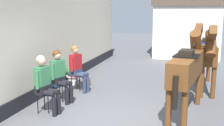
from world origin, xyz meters
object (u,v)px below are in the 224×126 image
object	(u,v)px
saddled_horse_near	(188,66)
satchel_bag	(88,82)
seated_visitor_near	(45,81)
seated_visitor_middle	(60,73)
flower_planter_farthest	(73,74)
seated_visitor_far	(77,66)
saddled_horse_far	(207,52)

from	to	relation	value
saddled_horse_near	satchel_bag	bearing A→B (deg)	148.84
saddled_horse_near	seated_visitor_near	bearing A→B (deg)	-166.37
seated_visitor_middle	flower_planter_farthest	distance (m)	1.88
seated_visitor_middle	seated_visitor_far	size ratio (longest dim) A/B	1.00
seated_visitor_far	satchel_bag	bearing A→B (deg)	87.51
seated_visitor_middle	flower_planter_farthest	xyz separation A→B (m)	(-0.41, 1.79, -0.44)
saddled_horse_far	flower_planter_farthest	world-z (taller)	saddled_horse_far
seated_visitor_near	flower_planter_farthest	bearing A→B (deg)	99.53
seated_visitor_near	seated_visitor_far	size ratio (longest dim) A/B	1.00
seated_visitor_far	flower_planter_farthest	world-z (taller)	seated_visitor_far
seated_visitor_middle	saddled_horse_near	xyz separation A→B (m)	(3.24, -0.07, 0.38)
seated_visitor_far	saddled_horse_near	size ratio (longest dim) A/B	0.47
saddled_horse_near	saddled_horse_far	distance (m)	2.34
seated_visitor_near	flower_planter_farthest	world-z (taller)	seated_visitor_near
saddled_horse_far	flower_planter_farthest	xyz separation A→B (m)	(-4.20, -0.41, -0.82)
seated_visitor_middle	saddled_horse_far	bearing A→B (deg)	30.16
saddled_horse_near	satchel_bag	distance (m)	3.80
seated_visitor_middle	seated_visitor_far	distance (m)	1.04
satchel_bag	saddled_horse_near	bearing A→B (deg)	24.02
saddled_horse_far	flower_planter_farthest	bearing A→B (deg)	-174.37
saddled_horse_near	satchel_bag	size ratio (longest dim) A/B	10.63
seated_visitor_near	saddled_horse_far	size ratio (longest dim) A/B	0.46
seated_visitor_middle	seated_visitor_near	bearing A→B (deg)	-87.96
saddled_horse_far	flower_planter_farthest	size ratio (longest dim) A/B	4.68
seated_visitor_far	saddled_horse_near	bearing A→B (deg)	-19.27
seated_visitor_middle	flower_planter_farthest	size ratio (longest dim) A/B	2.17
saddled_horse_far	satchel_bag	xyz separation A→B (m)	(-3.67, -0.38, -1.06)
seated_visitor_near	satchel_bag	distance (m)	2.75
seated_visitor_middle	satchel_bag	xyz separation A→B (m)	(0.11, 1.82, -0.68)
saddled_horse_near	flower_planter_farthest	bearing A→B (deg)	153.01
saddled_horse_far	satchel_bag	bearing A→B (deg)	-174.07
flower_planter_farthest	satchel_bag	size ratio (longest dim) A/B	2.29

